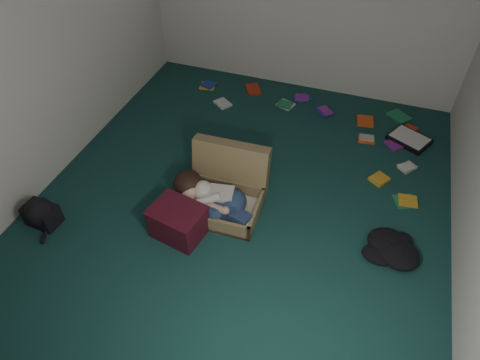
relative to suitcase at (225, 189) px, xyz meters
The scene contains 10 objects.
floor 0.28m from the suitcase, 40.09° to the left, with size 4.50×4.50×0.00m, color #153E3B.
wall_front 2.40m from the suitcase, 85.51° to the right, with size 4.50×4.50×0.00m, color silver.
wall_left 2.16m from the suitcase, behind, with size 4.50×4.50×0.00m, color silver.
suitcase is the anchor object (origin of this frame).
person 0.21m from the suitcase, 103.25° to the right, with size 0.84×0.39×0.35m.
maroon_bin 0.59m from the suitcase, 115.03° to the right, with size 0.53×0.45×0.33m.
backpack 1.75m from the suitcase, 151.18° to the right, with size 0.38×0.30×0.23m, color black, non-canonical shape.
clothing_pile 1.60m from the suitcase, ahead, with size 0.45×0.37×0.14m, color black, non-canonical shape.
paper_tray 2.35m from the suitcase, 43.50° to the left, with size 0.54×0.49×0.06m.
book_scatter 1.80m from the suitcase, 63.72° to the left, with size 2.94×1.77×0.02m.
Camera 1 is at (0.97, -2.90, 3.15)m, focal length 32.00 mm.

